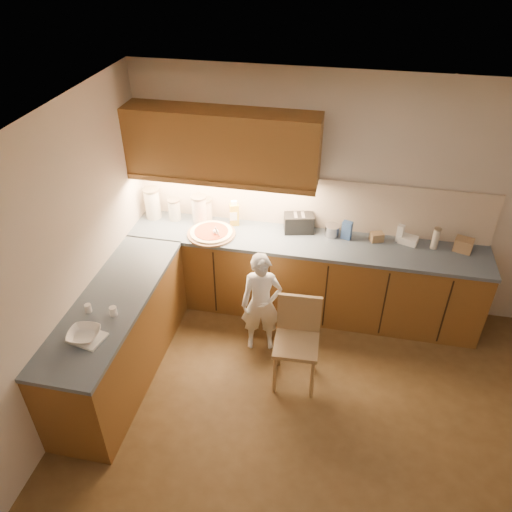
% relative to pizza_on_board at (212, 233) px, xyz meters
% --- Properties ---
extents(room, '(4.54, 4.50, 2.62)m').
position_rel_pizza_on_board_xyz_m(room, '(1.37, -1.60, 0.73)').
color(room, '#533A1C').
rests_on(room, ground).
extents(l_counter, '(3.77, 2.62, 0.92)m').
position_rel_pizza_on_board_xyz_m(l_counter, '(0.44, -0.35, -0.48)').
color(l_counter, brown).
rests_on(l_counter, ground).
extents(backsplash, '(3.75, 0.02, 0.58)m').
position_rel_pizza_on_board_xyz_m(backsplash, '(0.99, 0.38, 0.27)').
color(backsplash, beige).
rests_on(backsplash, l_counter).
extents(upper_cabinets, '(1.95, 0.36, 0.73)m').
position_rel_pizza_on_board_xyz_m(upper_cabinets, '(0.09, 0.22, 0.91)').
color(upper_cabinets, brown).
rests_on(upper_cabinets, ground).
extents(pizza_on_board, '(0.51, 0.51, 0.21)m').
position_rel_pizza_on_board_xyz_m(pizza_on_board, '(0.00, 0.00, 0.00)').
color(pizza_on_board, '#A57A52').
rests_on(pizza_on_board, l_counter).
extents(child, '(0.45, 0.35, 1.12)m').
position_rel_pizza_on_board_xyz_m(child, '(0.66, -0.58, -0.38)').
color(child, white).
rests_on(child, ground).
extents(wooden_chair, '(0.43, 0.43, 0.91)m').
position_rel_pizza_on_board_xyz_m(wooden_chair, '(1.07, -0.92, -0.42)').
color(wooden_chair, tan).
rests_on(wooden_chair, ground).
extents(mixing_bowl, '(0.29, 0.29, 0.06)m').
position_rel_pizza_on_board_xyz_m(mixing_bowl, '(-0.58, -1.70, 0.01)').
color(mixing_bowl, white).
rests_on(mixing_bowl, l_counter).
extents(canister_a, '(0.18, 0.18, 0.35)m').
position_rel_pizza_on_board_xyz_m(canister_a, '(-0.73, 0.22, 0.16)').
color(canister_a, white).
rests_on(canister_a, l_counter).
extents(canister_b, '(0.14, 0.14, 0.25)m').
position_rel_pizza_on_board_xyz_m(canister_b, '(-0.49, 0.23, 0.10)').
color(canister_b, white).
rests_on(canister_b, l_counter).
extents(canister_c, '(0.17, 0.17, 0.32)m').
position_rel_pizza_on_board_xyz_m(canister_c, '(-0.20, 0.23, 0.14)').
color(canister_c, silver).
rests_on(canister_c, l_counter).
extents(canister_d, '(0.16, 0.16, 0.26)m').
position_rel_pizza_on_board_xyz_m(canister_d, '(-0.15, 0.29, 0.11)').
color(canister_d, silver).
rests_on(canister_d, l_counter).
extents(oil_jug, '(0.12, 0.10, 0.29)m').
position_rel_pizza_on_board_xyz_m(oil_jug, '(0.19, 0.25, 0.11)').
color(oil_jug, gold).
rests_on(oil_jug, l_counter).
extents(toaster, '(0.34, 0.24, 0.20)m').
position_rel_pizza_on_board_xyz_m(toaster, '(0.90, 0.26, 0.08)').
color(toaster, black).
rests_on(toaster, l_counter).
extents(steel_pot, '(0.16, 0.16, 0.12)m').
position_rel_pizza_on_board_xyz_m(steel_pot, '(1.25, 0.25, 0.04)').
color(steel_pot, '#A3A3A7').
rests_on(steel_pot, l_counter).
extents(blue_box, '(0.11, 0.09, 0.20)m').
position_rel_pizza_on_board_xyz_m(blue_box, '(1.41, 0.22, 0.08)').
color(blue_box, '#34589E').
rests_on(blue_box, l_counter).
extents(card_box_a, '(0.15, 0.13, 0.09)m').
position_rel_pizza_on_board_xyz_m(card_box_a, '(1.72, 0.24, 0.02)').
color(card_box_a, tan).
rests_on(card_box_a, l_counter).
extents(white_bottle, '(0.08, 0.08, 0.19)m').
position_rel_pizza_on_board_xyz_m(white_bottle, '(1.95, 0.28, 0.07)').
color(white_bottle, silver).
rests_on(white_bottle, l_counter).
extents(flat_pack, '(0.22, 0.18, 0.07)m').
position_rel_pizza_on_board_xyz_m(flat_pack, '(2.04, 0.26, 0.01)').
color(flat_pack, white).
rests_on(flat_pack, l_counter).
extents(tall_jar, '(0.08, 0.08, 0.23)m').
position_rel_pizza_on_board_xyz_m(tall_jar, '(2.29, 0.22, 0.10)').
color(tall_jar, silver).
rests_on(tall_jar, l_counter).
extents(card_box_b, '(0.21, 0.18, 0.14)m').
position_rel_pizza_on_board_xyz_m(card_box_b, '(2.58, 0.23, 0.04)').
color(card_box_b, '#977851').
rests_on(card_box_b, l_counter).
extents(dough_cloth, '(0.31, 0.26, 0.02)m').
position_rel_pizza_on_board_xyz_m(dough_cloth, '(-0.56, -1.71, -0.01)').
color(dough_cloth, white).
rests_on(dough_cloth, l_counter).
extents(spice_jar_a, '(0.06, 0.06, 0.07)m').
position_rel_pizza_on_board_xyz_m(spice_jar_a, '(-0.70, -1.40, 0.01)').
color(spice_jar_a, silver).
rests_on(spice_jar_a, l_counter).
extents(spice_jar_b, '(0.07, 0.07, 0.08)m').
position_rel_pizza_on_board_xyz_m(spice_jar_b, '(-0.47, -1.40, 0.02)').
color(spice_jar_b, white).
rests_on(spice_jar_b, l_counter).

